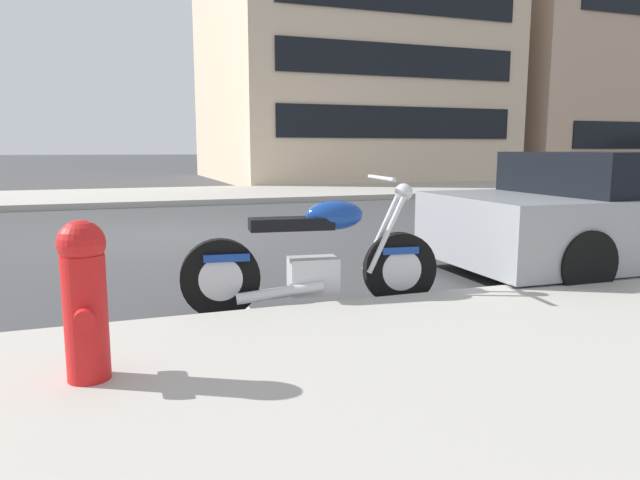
# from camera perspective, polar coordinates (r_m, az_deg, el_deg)

# --- Properties ---
(ground_plane) EXTENTS (260.00, 260.00, 0.00)m
(ground_plane) POSITION_cam_1_polar(r_m,az_deg,el_deg) (9.28, -13.41, 0.36)
(ground_plane) COLOR #3D3D3F
(sidewalk_far_curb) EXTENTS (120.00, 5.00, 0.14)m
(sidewalk_far_curb) POSITION_cam_1_polar(r_m,az_deg,el_deg) (21.00, 18.51, 4.98)
(sidewalk_far_curb) COLOR #ADA89E
(sidewalk_far_curb) RESTS_ON ground
(parking_stall_stripe) EXTENTS (0.12, 2.20, 0.01)m
(parking_stall_stripe) POSITION_cam_1_polar(r_m,az_deg,el_deg) (5.19, -7.98, -6.09)
(parking_stall_stripe) COLOR silver
(parking_stall_stripe) RESTS_ON ground
(parked_motorcycle) EXTENTS (2.15, 0.62, 1.11)m
(parked_motorcycle) POSITION_cam_1_polar(r_m,az_deg,el_deg) (4.82, -0.40, -1.99)
(parked_motorcycle) COLOR black
(parked_motorcycle) RESTS_ON ground
(parked_car_at_intersection) EXTENTS (4.55, 2.02, 1.30)m
(parked_car_at_intersection) POSITION_cam_1_polar(r_m,az_deg,el_deg) (7.42, 28.29, 2.35)
(parked_car_at_intersection) COLOR gray
(parked_car_at_intersection) RESTS_ON ground
(fire_hydrant) EXTENTS (0.24, 0.36, 0.84)m
(fire_hydrant) POSITION_cam_1_polar(r_m,az_deg,el_deg) (3.25, -21.95, -5.10)
(fire_hydrant) COLOR red
(fire_hydrant) RESTS_ON sidewalk_near_curb
(townhouse_far_uphill) EXTENTS (10.75, 12.03, 10.20)m
(townhouse_far_uphill) POSITION_cam_1_polar(r_m,az_deg,el_deg) (26.83, 1.70, 16.96)
(townhouse_far_uphill) COLOR beige
(townhouse_far_uphill) RESTS_ON ground
(townhouse_near_left) EXTENTS (15.88, 11.24, 8.54)m
(townhouse_near_left) POSITION_cam_1_polar(r_m,az_deg,el_deg) (34.38, 25.46, 12.95)
(townhouse_near_left) COLOR tan
(townhouse_near_left) RESTS_ON ground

